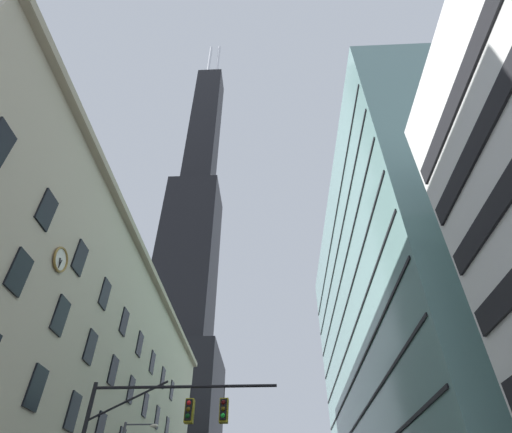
# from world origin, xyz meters

# --- Properties ---
(station_building) EXTENTS (15.27, 56.52, 24.78)m
(station_building) POSITION_xyz_m (-18.30, 22.25, 12.37)
(station_building) COLOR #BCAF93
(station_building) RESTS_ON ground
(dark_skyscraper) EXTENTS (22.25, 22.25, 188.04)m
(dark_skyscraper) POSITION_xyz_m (-21.89, 81.09, 53.42)
(dark_skyscraper) COLOR black
(dark_skyscraper) RESTS_ON ground
(glass_office_midrise) EXTENTS (18.70, 51.05, 42.56)m
(glass_office_midrise) POSITION_xyz_m (20.30, 32.98, 21.28)
(glass_office_midrise) COLOR gray
(glass_office_midrise) RESTS_ON ground
(traffic_signal_mast) EXTENTS (9.05, 0.63, 7.70)m
(traffic_signal_mast) POSITION_xyz_m (-3.38, 6.01, 5.63)
(traffic_signal_mast) COLOR black
(traffic_signal_mast) RESTS_ON sidewalk_left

